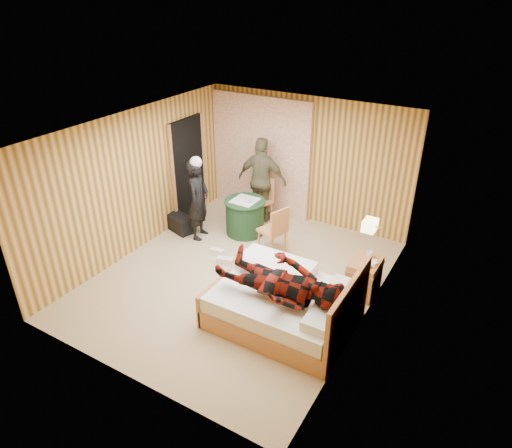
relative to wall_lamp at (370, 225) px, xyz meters
The scene contains 23 objects.
floor 2.36m from the wall_lamp, 166.83° to the right, with size 4.20×5.00×0.01m, color tan.
ceiling 2.31m from the wall_lamp, 166.83° to the right, with size 4.20×5.00×0.01m, color white.
wall_back 2.81m from the wall_lamp, 133.17° to the left, with size 4.20×0.02×2.50m, color #E0AD56.
wall_left 4.05m from the wall_lamp, behind, with size 0.02×5.00×2.50m, color #E0AD56.
wall_right 0.49m from the wall_lamp, 68.55° to the right, with size 0.02×5.00×2.50m, color #E0AD56.
curtain 3.53m from the wall_lamp, 145.89° to the left, with size 2.20×0.08×2.40m, color white.
doorway 4.10m from the wall_lamp, 166.59° to the left, with size 0.06×0.90×2.05m, color black.
wall_lamp is the anchor object (origin of this frame).
bed 1.63m from the wall_lamp, 127.99° to the right, with size 1.95×1.49×1.02m.
nightstand 1.02m from the wall_lamp, 102.02° to the left, with size 0.44×0.60×0.58m.
round_table 2.95m from the wall_lamp, 161.16° to the left, with size 0.78×0.78×0.70m.
chair_far 3.12m from the wall_lamp, 149.71° to the left, with size 0.54×0.54×0.93m.
chair_near 2.00m from the wall_lamp, 163.73° to the left, with size 0.52×0.52×0.91m.
duffel_bag 3.96m from the wall_lamp, behind, with size 0.56×0.30×0.32m, color black.
sneaker_left 2.93m from the wall_lamp, behind, with size 0.25×0.10×0.11m, color silver.
sneaker_right 2.67m from the wall_lamp, behind, with size 0.28×0.11×0.12m, color silver.
woman_standing 3.36m from the wall_lamp, behind, with size 0.56×0.37×1.53m, color black.
man_at_table 3.09m from the wall_lamp, 149.46° to the left, with size 1.01×0.42×1.72m, color brown.
man_on_bed 1.51m from the wall_lamp, 121.87° to the right, with size 1.77×0.67×0.86m, color #661209.
book_lower 0.73m from the wall_lamp, 105.79° to the left, with size 0.17×0.22×0.02m, color silver.
book_upper 0.71m from the wall_lamp, 105.79° to the left, with size 0.16×0.22×0.02m, color silver.
cup_nightstand 0.75m from the wall_lamp, 97.40° to the left, with size 0.10×0.10×0.09m, color silver.
cup_table 2.73m from the wall_lamp, 161.49° to the left, with size 0.12×0.12×0.10m, color silver.
Camera 1 is at (3.40, -5.23, 4.34)m, focal length 32.00 mm.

